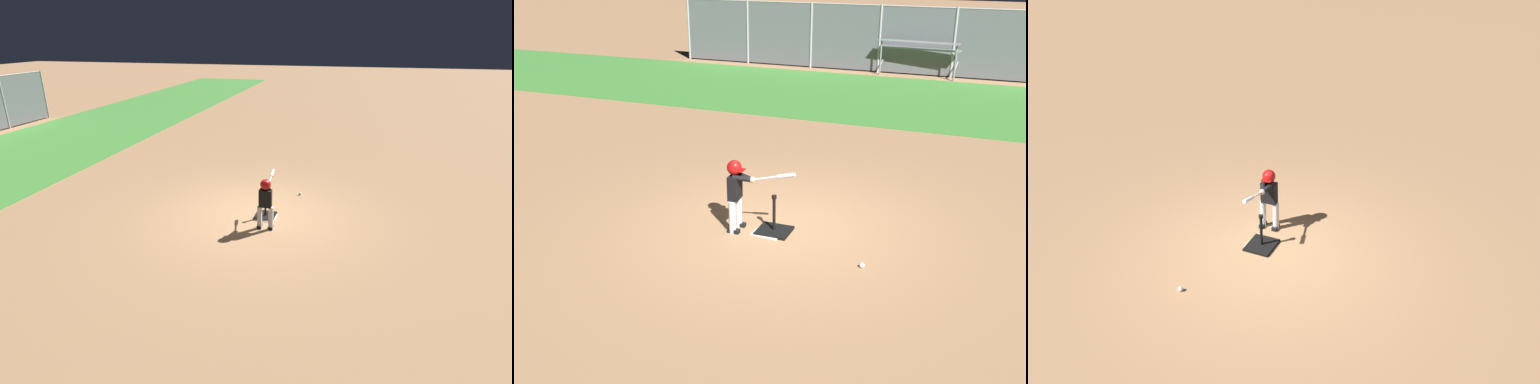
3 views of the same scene
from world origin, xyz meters
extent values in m
plane|color=#99704C|center=(0.00, 0.00, 0.00)|extent=(90.00, 90.00, 0.00)
cube|color=white|center=(-0.12, -0.25, 0.01)|extent=(0.47, 0.47, 0.02)
cube|color=black|center=(-0.06, -0.22, 0.02)|extent=(0.51, 0.46, 0.04)
cylinder|color=black|center=(-0.06, -0.22, 0.30)|extent=(0.05, 0.05, 0.52)
cylinder|color=black|center=(-0.06, -0.22, 0.58)|extent=(0.08, 0.08, 0.05)
cylinder|color=silver|center=(-0.66, -0.22, 0.26)|extent=(0.11, 0.11, 0.52)
cube|color=black|center=(-0.64, -0.22, 0.03)|extent=(0.18, 0.10, 0.06)
cylinder|color=silver|center=(-0.65, -0.47, 0.26)|extent=(0.11, 0.11, 0.52)
cube|color=black|center=(-0.63, -0.47, 0.03)|extent=(0.18, 0.10, 0.06)
cube|color=black|center=(-0.65, -0.35, 0.71)|extent=(0.15, 0.27, 0.38)
sphere|color=tan|center=(-0.65, -0.35, 1.01)|extent=(0.20, 0.20, 0.20)
sphere|color=maroon|center=(-0.65, -0.35, 1.02)|extent=(0.23, 0.23, 0.23)
cube|color=maroon|center=(-0.56, -0.34, 0.99)|extent=(0.12, 0.17, 0.01)
cylinder|color=black|center=(-0.51, -0.30, 0.88)|extent=(0.32, 0.16, 0.11)
cylinder|color=black|center=(-0.51, -0.39, 0.88)|extent=(0.32, 0.17, 0.11)
sphere|color=tan|center=(-0.37, -0.34, 0.86)|extent=(0.10, 0.10, 0.10)
cylinder|color=silver|center=(-0.04, -0.33, 0.94)|extent=(0.65, 0.05, 0.19)
cylinder|color=silver|center=(0.16, -0.32, 1.00)|extent=(0.29, 0.07, 0.13)
cylinder|color=black|center=(-0.39, -0.34, 0.86)|extent=(0.03, 0.05, 0.05)
sphere|color=white|center=(1.46, -0.81, 0.04)|extent=(0.07, 0.07, 0.07)
camera|label=1|loc=(-8.23, -2.02, 3.95)|focal=28.00mm
camera|label=2|loc=(2.91, -7.96, 4.08)|focal=42.00mm
camera|label=3|loc=(6.12, 2.91, 4.86)|focal=35.00mm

